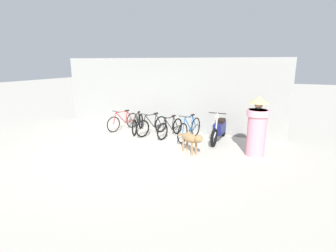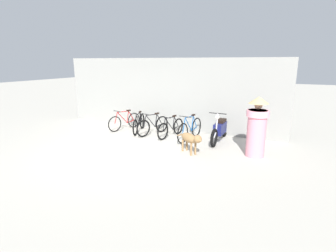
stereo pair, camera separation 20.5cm
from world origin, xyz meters
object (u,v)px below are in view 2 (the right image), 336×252
Objects in this scene: bicycle_0 at (125,121)px; bicycle_1 at (139,124)px; bicycle_3 at (171,128)px; motorcycle at (220,129)px; bicycle_4 at (190,129)px; stray_dog at (191,139)px; bicycle_2 at (153,126)px; person_in_robes at (257,126)px.

bicycle_1 is (0.71, -0.07, -0.01)m from bicycle_0.
motorcycle reaches higher than bicycle_3.
bicycle_4 is 1.62× the size of stray_dog.
bicycle_1 is 1.44m from bicycle_3.
bicycle_4 reaches higher than bicycle_3.
bicycle_4 is at bearing 107.15° from bicycle_2.
bicycle_3 is at bearing 108.84° from bicycle_2.
bicycle_0 is at bearing -44.94° from person_in_robes.
bicycle_0 is 1.00× the size of bicycle_2.
bicycle_2 is 0.89× the size of bicycle_4.
stray_dog is (1.29, -1.42, 0.14)m from bicycle_3.
person_in_robes reaches higher than motorcycle.
stray_dog is (-0.50, -1.59, 0.04)m from motorcycle.
bicycle_4 reaches higher than bicycle_0.
bicycle_2 is 2.54m from motorcycle.
bicycle_1 is at bearing -45.77° from person_in_robes.
bicycle_4 is at bearing 103.32° from bicycle_0.
bicycle_2 reaches higher than bicycle_3.
bicycle_2 is at bearing -84.65° from motorcycle.
bicycle_0 is at bearing -111.89° from bicycle_1.
bicycle_4 is at bearing -52.47° from person_in_robes.
bicycle_3 is 0.79× the size of motorcycle.
person_in_robes reaches higher than stray_dog.
bicycle_4 is 0.98× the size of person_in_robes.
person_in_robes reaches higher than bicycle_1.
bicycle_1 is 0.95× the size of bicycle_4.
bicycle_3 is at bearing -48.95° from person_in_robes.
bicycle_3 reaches higher than stray_dog.
person_in_robes reaches higher than bicycle_2.
bicycle_1 is 2.21m from bicycle_4.
bicycle_2 is at bearing -78.05° from bicycle_3.
bicycle_1 is at bearing -86.17° from bicycle_4.
bicycle_4 is at bearing 145.87° from stray_dog.
bicycle_1 is 1.54× the size of stray_dog.
bicycle_0 is 0.78× the size of motorcycle.
bicycle_3 is 1.79m from motorcycle.
bicycle_1 is 3.22m from motorcycle.
person_in_robes is at bearing 61.94° from bicycle_1.
stray_dog is at bearing 54.26° from bicycle_3.
bicycle_3 is at bearing 68.98° from bicycle_1.
bicycle_0 reaches higher than bicycle_3.
motorcycle is at bearing 110.14° from bicycle_4.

